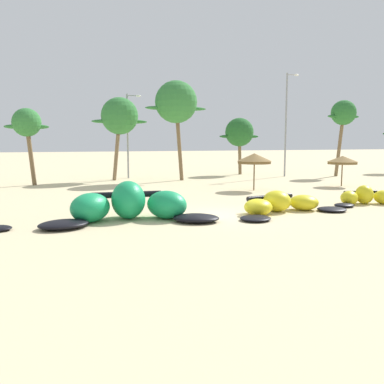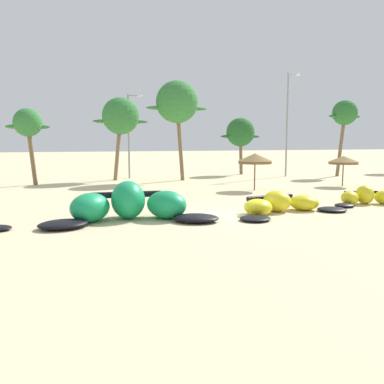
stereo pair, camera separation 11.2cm
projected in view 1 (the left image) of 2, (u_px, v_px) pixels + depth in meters
ground_plane at (226, 215)px, 21.55m from camera, size 260.00×260.00×0.00m
kite_left at (129, 206)px, 20.01m from camera, size 8.60×4.24×1.86m
kite_left_of_center at (282, 204)px, 22.17m from camera, size 7.10×4.01×1.14m
kite_center at (367, 197)px, 25.00m from camera, size 5.09×2.79×1.13m
beach_umbrella_near_van at (254, 158)px, 31.91m from camera, size 2.67×2.67×2.85m
beach_umbrella_middle at (342, 160)px, 34.91m from camera, size 2.51×2.51×2.55m
palm_left at (27, 124)px, 35.21m from camera, size 3.61×2.41×6.56m
palm_left_of_gap at (120, 117)px, 39.77m from camera, size 5.31×3.54×7.94m
palm_center_left at (176, 103)px, 39.33m from camera, size 6.00×4.00×9.45m
palm_center_right at (239, 133)px, 46.89m from camera, size 4.81×3.21×6.37m
palm_right_of_gap at (343, 114)px, 44.48m from camera, size 3.98×2.65×8.11m
lamppost_west_center at (129, 132)px, 42.07m from camera, size 1.53×0.24×8.46m
lamppost_east_center at (287, 120)px, 44.07m from camera, size 1.48×0.24×10.85m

